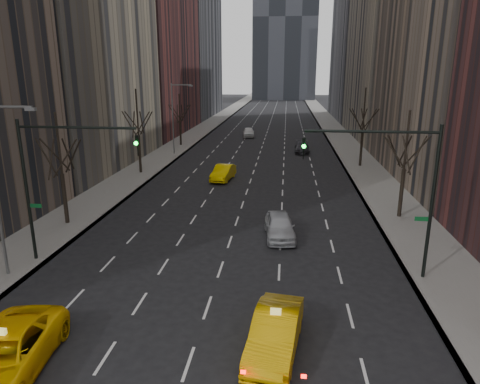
% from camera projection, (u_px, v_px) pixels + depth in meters
% --- Properties ---
extents(sidewalk_left, '(4.50, 320.00, 0.15)m').
position_uv_depth(sidewalk_left, '(202.00, 129.00, 80.44)').
color(sidewalk_left, slate).
rests_on(sidewalk_left, ground).
extents(sidewalk_right, '(4.50, 320.00, 0.15)m').
position_uv_depth(sidewalk_right, '(335.00, 131.00, 77.92)').
color(sidewalk_right, slate).
rests_on(sidewalk_right, ground).
extents(bld_left_far, '(14.00, 28.00, 44.00)m').
position_uv_depth(bld_left_far, '(140.00, 1.00, 71.61)').
color(bld_left_far, brown).
rests_on(bld_left_far, ground).
extents(tree_lw_b, '(3.36, 3.50, 7.82)m').
position_uv_depth(tree_lw_b, '(62.00, 174.00, 29.66)').
color(tree_lw_b, black).
rests_on(tree_lw_b, ground).
extents(tree_lw_c, '(3.36, 3.50, 8.74)m').
position_uv_depth(tree_lw_c, '(139.00, 136.00, 44.89)').
color(tree_lw_c, black).
rests_on(tree_lw_c, ground).
extents(tree_lw_d, '(3.36, 3.50, 7.36)m').
position_uv_depth(tree_lw_d, '(180.00, 122.00, 62.24)').
color(tree_lw_d, black).
rests_on(tree_lw_d, ground).
extents(tree_rw_b, '(3.36, 3.50, 7.82)m').
position_uv_depth(tree_rw_b, '(404.00, 169.00, 31.03)').
color(tree_rw_b, black).
rests_on(tree_rw_b, ground).
extents(tree_rw_c, '(3.36, 3.50, 8.74)m').
position_uv_depth(tree_rw_c, '(363.00, 132.00, 48.16)').
color(tree_rw_c, black).
rests_on(tree_rw_c, ground).
extents(traffic_mast_left, '(6.69, 0.39, 8.00)m').
position_uv_depth(traffic_mast_left, '(53.00, 169.00, 23.14)').
color(traffic_mast_left, black).
rests_on(traffic_mast_left, ground).
extents(traffic_mast_right, '(6.69, 0.39, 8.00)m').
position_uv_depth(traffic_mast_right, '(400.00, 178.00, 21.27)').
color(traffic_mast_right, black).
rests_on(traffic_mast_right, ground).
extents(streetlight_far, '(2.83, 0.22, 9.00)m').
position_uv_depth(streetlight_far, '(175.00, 112.00, 54.87)').
color(streetlight_far, slate).
rests_on(streetlight_far, ground).
extents(taxi_suv, '(3.41, 6.23, 1.65)m').
position_uv_depth(taxi_suv, '(4.00, 355.00, 15.25)').
color(taxi_suv, '#FFC405').
rests_on(taxi_suv, ground).
extents(taxi_sedan, '(2.37, 5.10, 1.62)m').
position_uv_depth(taxi_sedan, '(275.00, 332.00, 16.58)').
color(taxi_sedan, '#D79E04').
rests_on(taxi_sedan, ground).
extents(silver_sedan_ahead, '(2.33, 4.78, 1.57)m').
position_uv_depth(silver_sedan_ahead, '(280.00, 226.00, 28.09)').
color(silver_sedan_ahead, '#ACAEB4').
rests_on(silver_sedan_ahead, ground).
extents(far_taxi, '(2.18, 4.77, 1.52)m').
position_uv_depth(far_taxi, '(223.00, 173.00, 43.11)').
color(far_taxi, yellow).
rests_on(far_taxi, ground).
extents(far_suv_grey, '(2.06, 4.85, 1.39)m').
position_uv_depth(far_suv_grey, '(302.00, 147.00, 57.89)').
color(far_suv_grey, '#303035').
rests_on(far_suv_grey, ground).
extents(far_car_white, '(2.29, 4.77, 1.57)m').
position_uv_depth(far_car_white, '(249.00, 132.00, 71.55)').
color(far_car_white, white).
rests_on(far_car_white, ground).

